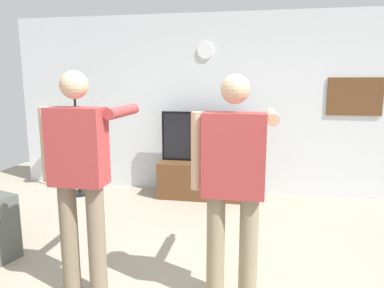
{
  "coord_description": "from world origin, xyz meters",
  "views": [
    {
      "loc": [
        0.61,
        -2.42,
        1.71
      ],
      "look_at": [
        -0.04,
        1.2,
        1.05
      ],
      "focal_mm": 32.88,
      "sensor_mm": 36.0,
      "label": 1
    }
  ],
  "objects": [
    {
      "name": "person_standing_nearer_couch",
      "position": [
        0.47,
        0.1,
        1.01
      ],
      "size": [
        0.63,
        0.78,
        1.76
      ],
      "color": "gray",
      "rests_on": "ground_plane"
    },
    {
      "name": "television",
      "position": [
        -0.15,
        2.65,
        0.9
      ],
      "size": [
        1.22,
        0.07,
        0.74
      ],
      "color": "black",
      "rests_on": "tv_stand"
    },
    {
      "name": "person_standing_nearer_lamp",
      "position": [
        -0.71,
        0.02,
        1.02
      ],
      "size": [
        0.6,
        0.78,
        1.79
      ],
      "color": "#7A6B56",
      "rests_on": "ground_plane"
    },
    {
      "name": "framed_picture",
      "position": [
        1.98,
        2.9,
        1.49
      ],
      "size": [
        0.75,
        0.04,
        0.53
      ],
      "primitive_type": "cube",
      "color": "brown"
    },
    {
      "name": "wall_clock",
      "position": [
        -0.15,
        2.89,
        2.16
      ],
      "size": [
        0.24,
        0.03,
        0.24
      ],
      "primitive_type": "cylinder",
      "rotation": [
        1.57,
        0.0,
        0.0
      ],
      "color": "white"
    },
    {
      "name": "back_wall",
      "position": [
        0.0,
        2.95,
        1.35
      ],
      "size": [
        6.4,
        0.1,
        2.7
      ],
      "primitive_type": "cube",
      "color": "silver",
      "rests_on": "ground_plane"
    },
    {
      "name": "tv_stand",
      "position": [
        -0.15,
        2.6,
        0.27
      ],
      "size": [
        1.25,
        0.58,
        0.53
      ],
      "color": "brown",
      "rests_on": "ground_plane"
    },
    {
      "name": "floor_lamp",
      "position": [
        -2.0,
        2.37,
        1.34
      ],
      "size": [
        0.32,
        0.32,
        1.87
      ],
      "color": "black",
      "rests_on": "ground_plane"
    }
  ]
}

